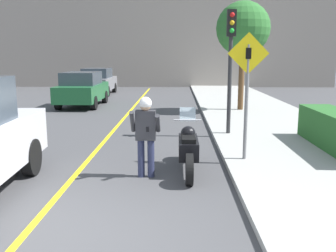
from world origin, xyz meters
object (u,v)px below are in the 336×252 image
motorcycle (188,148)px  parked_car_grey (98,81)px  street_tree (243,29)px  person_biker (146,129)px  traffic_light (231,49)px  parked_car_green (82,89)px  crossing_sign (247,84)px

motorcycle → parked_car_grey: 17.19m
street_tree → parked_car_grey: 11.30m
motorcycle → street_tree: size_ratio=0.50×
motorcycle → person_biker: size_ratio=1.42×
person_biker → street_tree: 10.07m
traffic_light → street_tree: street_tree is taller
traffic_light → parked_car_green: size_ratio=0.87×
crossing_sign → parked_car_grey: 17.11m
person_biker → parked_car_green: bearing=110.2°
traffic_light → parked_car_green: 9.53m
motorcycle → parked_car_green: size_ratio=0.56×
motorcycle → parked_car_green: (-4.88, 10.52, 0.35)m
street_tree → parked_car_grey: size_ratio=1.10×
motorcycle → traffic_light: 4.33m
street_tree → parked_car_green: (-7.44, 1.79, -2.71)m
person_biker → traffic_light: (2.20, 3.90, 1.65)m
street_tree → person_biker: bearing=-110.6°
parked_car_green → parked_car_grey: (-0.46, 5.82, 0.00)m
person_biker → parked_car_grey: parked_car_grey is taller
person_biker → crossing_sign: 2.53m
parked_car_green → crossing_sign: bearing=-58.0°
person_biker → crossing_sign: size_ratio=0.58×
traffic_light → parked_car_grey: 14.57m
parked_car_green → parked_car_grey: same height
motorcycle → person_biker: 1.07m
street_tree → parked_car_green: street_tree is taller
crossing_sign → street_tree: street_tree is taller
traffic_light → person_biker: bearing=-119.4°
motorcycle → person_biker: (-0.87, -0.39, 0.49)m
street_tree → crossing_sign: bearing=-98.7°
motorcycle → traffic_light: bearing=69.3°
parked_car_green → street_tree: bearing=-13.5°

